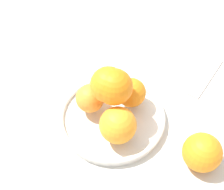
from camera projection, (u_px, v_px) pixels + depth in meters
The scene contains 5 objects.
ground_plane at pixel (112, 120), 0.75m from camera, with size 4.00×4.00×0.00m, color beige.
fruit_bowl at pixel (112, 117), 0.74m from camera, with size 0.25×0.25×0.02m.
orange_pile at pixel (113, 98), 0.68m from camera, with size 0.18×0.17×0.14m.
stray_orange at pixel (202, 152), 0.65m from camera, with size 0.08×0.08×0.08m, color orange.
napkin_folded at pixel (183, 66), 0.86m from camera, with size 0.17×0.17×0.01m, color beige.
Camera 1 is at (0.38, 0.21, 0.62)m, focal length 50.00 mm.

